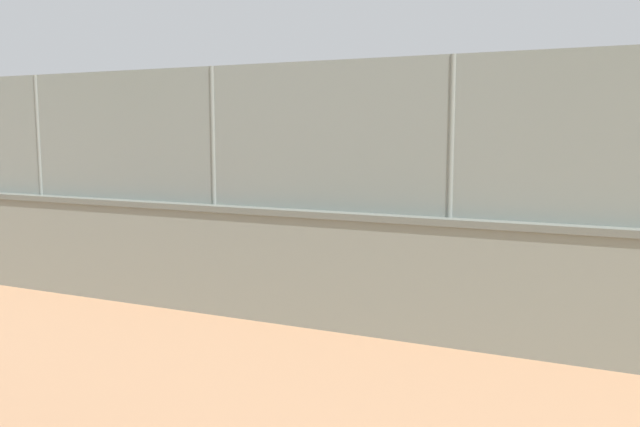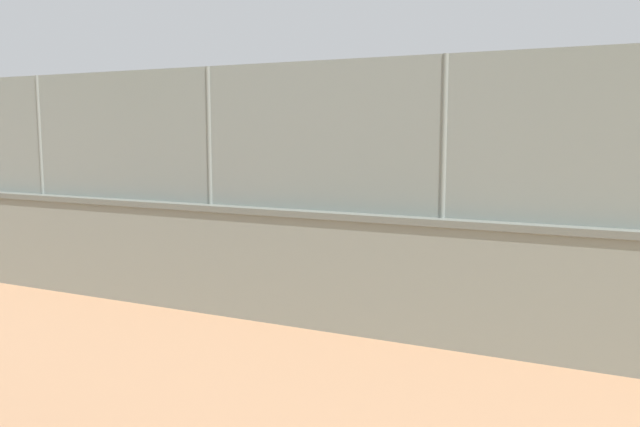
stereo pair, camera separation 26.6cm
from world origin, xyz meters
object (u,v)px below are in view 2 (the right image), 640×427
object	(u,v)px
sports_ball	(441,217)
courtside_bench	(187,256)
player_crossing_court	(276,198)
player_baseline_waiting	(446,220)

from	to	relation	value
sports_ball	courtside_bench	size ratio (longest dim) A/B	0.09
courtside_bench	sports_ball	bearing A→B (deg)	-146.63
courtside_bench	player_crossing_court	bearing A→B (deg)	-78.25
sports_ball	courtside_bench	bearing A→B (deg)	33.37
sports_ball	player_baseline_waiting	bearing A→B (deg)	-80.43
player_crossing_court	sports_ball	xyz separation A→B (m)	(-4.25, 1.73, 0.05)
player_baseline_waiting	sports_ball	size ratio (longest dim) A/B	11.10
player_baseline_waiting	player_crossing_court	size ratio (longest dim) A/B	0.91
player_baseline_waiting	sports_ball	distance (m)	0.71
player_baseline_waiting	courtside_bench	xyz separation A→B (m)	(3.31, 2.94, -0.43)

